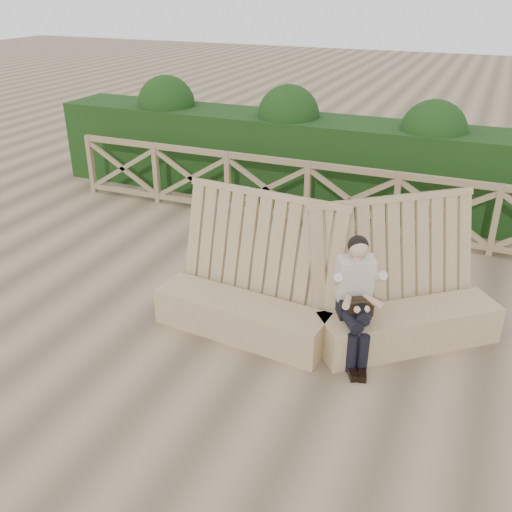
% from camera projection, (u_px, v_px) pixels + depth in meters
% --- Properties ---
extents(ground, '(60.00, 60.00, 0.00)m').
position_uv_depth(ground, '(267.00, 348.00, 6.34)').
color(ground, brown).
rests_on(ground, ground).
extents(bench, '(3.78, 1.91, 1.57)m').
position_uv_depth(bench, '(324.00, 305.00, 6.41)').
color(bench, '#8E7751').
rests_on(bench, ground).
extents(woman, '(0.58, 0.85, 1.35)m').
position_uv_depth(woman, '(356.00, 295.00, 5.95)').
color(woman, black).
rests_on(woman, ground).
extents(guardrail, '(10.10, 0.09, 1.10)m').
position_uv_depth(guardrail, '(350.00, 200.00, 8.99)').
color(guardrail, '#7B6447').
rests_on(guardrail, ground).
extents(hedge, '(12.00, 1.20, 1.50)m').
position_uv_depth(hedge, '(368.00, 167.00, 9.90)').
color(hedge, black).
rests_on(hedge, ground).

